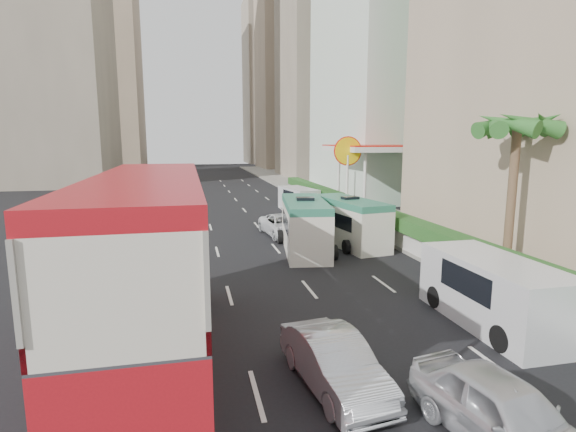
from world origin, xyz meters
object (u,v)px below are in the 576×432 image
object	(u,v)px
panel_van_near	(494,292)
van_asset	(284,236)
double_decker_bus	(152,273)
car_silver_lane_a	(334,388)
panel_van_far	(298,199)
minibus_far	(350,222)
palm_tree	(511,203)
minibus_near	(305,226)
shell_station	(373,179)

from	to	relation	value
panel_van_near	van_asset	bearing A→B (deg)	104.19
double_decker_bus	car_silver_lane_a	distance (m)	5.40
panel_van_far	van_asset	bearing A→B (deg)	-119.36
minibus_far	palm_tree	size ratio (longest dim) A/B	0.93
panel_van_far	minibus_near	bearing A→B (deg)	-112.98
van_asset	minibus_near	size ratio (longest dim) A/B	0.75
panel_van_far	double_decker_bus	bearing A→B (deg)	-122.37
van_asset	palm_tree	xyz separation A→B (m)	(7.08, -11.19, 3.38)
panel_van_near	panel_van_far	distance (m)	24.85
panel_van_near	minibus_far	bearing A→B (deg)	92.86
car_silver_lane_a	panel_van_near	size ratio (longest dim) A/B	0.74
double_decker_bus	minibus_near	xyz separation A→B (m)	(7.01, 11.10, -1.14)
double_decker_bus	minibus_far	xyz separation A→B (m)	(9.88, 12.04, -1.22)
palm_tree	minibus_near	bearing A→B (deg)	133.70
minibus_near	panel_van_near	distance (m)	11.27
minibus_near	palm_tree	distance (m)	10.02
minibus_near	panel_van_near	world-z (taller)	minibus_near
minibus_far	shell_station	distance (m)	12.63
car_silver_lane_a	palm_tree	xyz separation A→B (m)	(9.53, 6.11, 3.38)
car_silver_lane_a	palm_tree	distance (m)	11.81
minibus_far	palm_tree	xyz separation A→B (m)	(3.92, -8.04, 2.07)
panel_van_near	palm_tree	distance (m)	5.42
minibus_near	panel_van_near	xyz separation A→B (m)	(3.46, -10.72, -0.30)
minibus_far	panel_van_near	distance (m)	11.68
minibus_near	shell_station	distance (m)	14.97
van_asset	panel_van_far	bearing A→B (deg)	64.47
minibus_far	shell_station	bearing A→B (deg)	51.72
palm_tree	double_decker_bus	bearing A→B (deg)	-163.84
minibus_near	panel_van_far	size ratio (longest dim) A/B	1.33
car_silver_lane_a	palm_tree	world-z (taller)	palm_tree
panel_van_far	palm_tree	bearing A→B (deg)	-90.70
van_asset	shell_station	bearing A→B (deg)	33.48
car_silver_lane_a	double_decker_bus	bearing A→B (deg)	146.17
car_silver_lane_a	minibus_far	world-z (taller)	minibus_far
minibus_near	minibus_far	size ratio (longest dim) A/B	1.05
minibus_far	shell_station	xyz separation A→B (m)	(6.12, 10.96, 1.44)
panel_van_near	car_silver_lane_a	bearing A→B (deg)	-158.14
van_asset	panel_van_near	world-z (taller)	panel_van_near
car_silver_lane_a	van_asset	distance (m)	17.48
car_silver_lane_a	panel_van_far	size ratio (longest dim) A/B	0.86
van_asset	shell_station	xyz separation A→B (m)	(9.28, 7.81, 2.75)
panel_van_near	palm_tree	xyz separation A→B (m)	(3.33, 3.62, 2.29)
panel_van_near	panel_van_far	xyz separation A→B (m)	(-0.32, 24.84, -0.15)
panel_van_near	double_decker_bus	bearing A→B (deg)	-177.97
double_decker_bus	shell_station	bearing A→B (deg)	55.18
double_decker_bus	panel_van_far	bearing A→B (deg)	68.06
car_silver_lane_a	minibus_near	distance (m)	13.57
van_asset	shell_station	size ratio (longest dim) A/B	0.59
minibus_near	palm_tree	size ratio (longest dim) A/B	0.98
car_silver_lane_a	panel_van_near	bearing A→B (deg)	14.40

